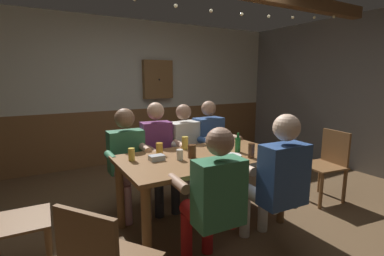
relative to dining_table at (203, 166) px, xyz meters
The scene contains 26 objects.
ground_plane 0.65m from the dining_table, 90.00° to the left, with size 7.52×7.52×0.00m, color brown.
back_wall_upper 2.90m from the dining_table, 90.00° to the left, with size 6.27×0.12×1.58m, color beige.
back_wall_wainscot 2.68m from the dining_table, 90.00° to the left, with size 6.27×0.12×0.96m, color brown.
side_wall_concrete 3.26m from the dining_table, ahead, with size 0.12×5.13×2.54m, color gray.
dining_table is the anchor object (origin of this frame).
person_0 0.88m from the dining_table, 129.84° to the left, with size 0.54×0.51×1.20m.
person_1 0.69m from the dining_table, 106.46° to the left, with size 0.52×0.55×1.25m.
person_2 0.72m from the dining_table, 74.00° to the left, with size 0.58×0.57×1.21m.
person_3 0.88m from the dining_table, 49.90° to the left, with size 0.53×0.55×1.23m.
person_4 0.75m from the dining_table, 116.04° to the right, with size 0.53×0.51×1.19m.
person_5 0.76m from the dining_table, 63.55° to the right, with size 0.57×0.53×1.24m.
chair_empty_near_right 1.72m from the dining_table, ahead, with size 0.50×0.50×0.88m.
chair_empty_far_end 1.71m from the dining_table, behind, with size 0.46×0.46×0.88m.
table_candle 0.46m from the dining_table, 51.08° to the left, with size 0.04×0.04×0.08m, color #F9E08C.
condiment_caddy 0.50m from the dining_table, behind, with size 0.14×0.10×0.05m, color #B2B7BC.
plate_0 0.31m from the dining_table, 37.53° to the right, with size 0.21×0.21×0.01m, color white.
bottle_0 0.33m from the dining_table, 83.70° to the right, with size 0.07×0.07×0.22m.
bottle_1 0.44m from the dining_table, 10.66° to the right, with size 0.06×0.06×0.20m.
pint_glass_0 0.72m from the dining_table, 165.31° to the left, with size 0.06×0.06×0.12m, color #E5C64C.
pint_glass_1 0.47m from the dining_table, 147.52° to the left, with size 0.07×0.07×0.12m, color gold.
pint_glass_2 0.36m from the dining_table, 96.78° to the left, with size 0.07×0.07×0.14m, color #E5C64C.
pint_glass_3 0.22m from the dining_table, behind, with size 0.08×0.08×0.13m, color #4C2D19.
pint_glass_4 0.32m from the dining_table, behind, with size 0.06×0.06×0.10m, color white.
pint_glass_5 0.51m from the dining_table, 40.86° to the right, with size 0.06×0.06×0.14m, color #4C2D19.
wall_dart_cabinet 2.76m from the dining_table, 76.37° to the left, with size 0.56×0.15×0.70m.
string_lights 1.61m from the dining_table, 90.00° to the left, with size 4.43×0.04×0.18m.
Camera 1 is at (-1.46, -2.36, 1.53)m, focal length 26.17 mm.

